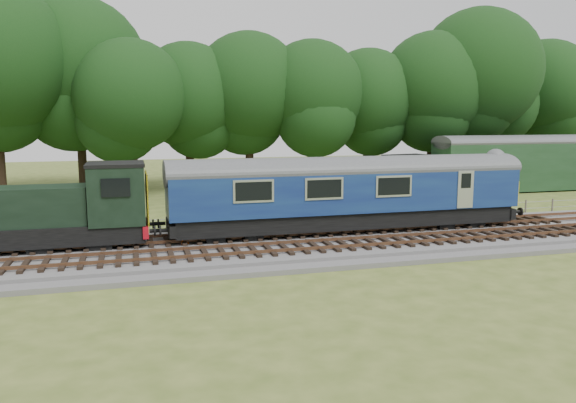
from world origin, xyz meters
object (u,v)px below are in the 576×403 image
object	(u,v)px
shunter_loco	(53,212)
worker	(185,227)
parked_coach	(535,160)
dmu_railcar	(349,187)

from	to	relation	value
shunter_loco	worker	world-z (taller)	shunter_loco
worker	parked_coach	bearing A→B (deg)	-15.95
dmu_railcar	worker	world-z (taller)	dmu_railcar
shunter_loco	parked_coach	xyz separation A→B (m)	(36.04, 13.40, 0.58)
shunter_loco	worker	xyz separation A→B (m)	(5.64, -0.76, -0.85)
worker	parked_coach	xyz separation A→B (m)	(30.40, 14.16, 1.43)
dmu_railcar	shunter_loco	xyz separation A→B (m)	(-13.93, 0.00, -0.63)
dmu_railcar	shunter_loco	distance (m)	13.94
shunter_loco	worker	bearing A→B (deg)	-7.65
dmu_railcar	shunter_loco	size ratio (longest dim) A/B	2.02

